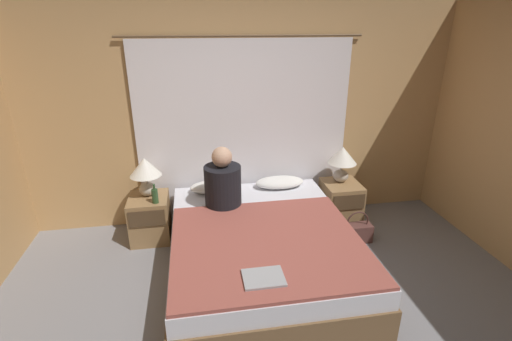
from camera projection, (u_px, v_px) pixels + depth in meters
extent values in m
plane|color=gray|center=(278.00, 326.00, 2.94)|extent=(16.00, 16.00, 0.00)
cube|color=tan|center=(243.00, 116.00, 4.20)|extent=(4.91, 0.06, 2.50)
cube|color=white|center=(244.00, 135.00, 4.22)|extent=(2.39, 0.02, 2.09)
cylinder|color=brown|center=(243.00, 36.00, 3.82)|extent=(2.59, 0.02, 0.02)
cube|color=brown|center=(261.00, 257.00, 3.55)|extent=(1.68, 2.09, 0.30)
cube|color=silver|center=(262.00, 236.00, 3.47)|extent=(1.64, 2.05, 0.17)
cube|color=#937047|center=(150.00, 218.00, 4.06)|extent=(0.42, 0.45, 0.49)
cube|color=#4C3823|center=(147.00, 219.00, 3.80)|extent=(0.37, 0.02, 0.18)
cube|color=#937047|center=(340.00, 202.00, 4.40)|extent=(0.42, 0.45, 0.49)
cube|color=#4C3823|center=(349.00, 202.00, 4.15)|extent=(0.37, 0.02, 0.18)
ellipsoid|color=#B2A899|center=(148.00, 189.00, 4.00)|extent=(0.18, 0.18, 0.14)
cylinder|color=#B2A893|center=(146.00, 179.00, 3.96)|extent=(0.02, 0.02, 0.09)
cone|color=white|center=(145.00, 167.00, 3.90)|extent=(0.33, 0.33, 0.20)
ellipsoid|color=#B2A899|center=(341.00, 176.00, 4.34)|extent=(0.18, 0.18, 0.14)
cylinder|color=#B2A893|center=(341.00, 167.00, 4.30)|extent=(0.02, 0.02, 0.09)
cone|color=white|center=(343.00, 155.00, 4.25)|extent=(0.33, 0.33, 0.20)
ellipsoid|color=white|center=(215.00, 187.00, 4.14)|extent=(0.56, 0.28, 0.12)
ellipsoid|color=white|center=(280.00, 182.00, 4.26)|extent=(0.56, 0.28, 0.12)
cube|color=#994C42|center=(267.00, 243.00, 3.18)|extent=(1.62, 1.48, 0.03)
cylinder|color=black|center=(223.00, 187.00, 3.77)|extent=(0.37, 0.37, 0.44)
sphere|color=tan|center=(222.00, 157.00, 3.65)|extent=(0.20, 0.20, 0.20)
cylinder|color=#2D4C28|center=(155.00, 196.00, 3.83)|extent=(0.07, 0.07, 0.15)
cylinder|color=#2D4C28|center=(154.00, 187.00, 3.79)|extent=(0.02, 0.02, 0.06)
cube|color=#9EA0A5|center=(264.00, 278.00, 2.71)|extent=(0.30, 0.24, 0.02)
cube|color=brown|center=(356.00, 233.00, 4.05)|extent=(0.33, 0.15, 0.20)
torus|color=#492B27|center=(358.00, 222.00, 3.99)|extent=(0.25, 0.02, 0.25)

